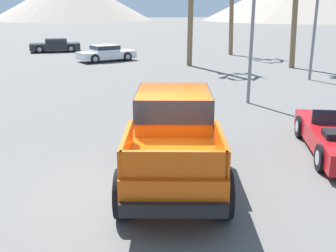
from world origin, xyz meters
name	(u,v)px	position (x,y,z in m)	size (l,w,h in m)	color
ground_plane	(156,191)	(0.00, 0.00, 0.00)	(320.00, 320.00, 0.00)	#5B5956
orange_pickup_truck	(173,132)	(0.47, 0.70, 1.12)	(2.69, 5.16, 1.97)	#CC4C0C
parked_car_white	(106,53)	(-1.71, 22.31, 0.61)	(4.56, 3.44, 1.19)	white
parked_car_dark	(55,45)	(-6.49, 29.44, 0.61)	(4.61, 2.52, 1.18)	#232328
traffic_light_main	(331,3)	(9.76, 11.36, 4.05)	(0.38, 3.91, 5.79)	slate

